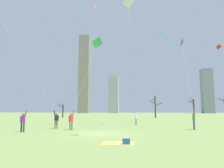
% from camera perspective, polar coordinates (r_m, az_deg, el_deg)
% --- Properties ---
extents(ground_plane, '(400.00, 400.00, 0.00)m').
position_cam_1_polar(ground_plane, '(17.07, -3.50, -13.51)').
color(ground_plane, '#7A934C').
extents(kite_flyer_foreground_right_green, '(2.23, 4.86, 10.67)m').
position_cam_1_polar(kite_flyer_foreground_right_green, '(21.43, -9.07, -3.51)').
color(kite_flyer_foreground_right_green, '#726656').
rests_on(kite_flyer_foreground_right_green, ground).
extents(kite_flyer_foreground_left_white, '(10.21, 2.31, 10.61)m').
position_cam_1_polar(kite_flyer_foreground_left_white, '(18.61, -19.66, -5.15)').
color(kite_flyer_foreground_left_white, '#33384C').
rests_on(kite_flyer_foreground_left_white, ground).
extents(kite_flyer_midfield_right_purple, '(0.78, 7.76, 11.67)m').
position_cam_1_polar(kite_flyer_midfield_right_purple, '(23.12, 21.00, -4.94)').
color(kite_flyer_midfield_right_purple, '#33384C').
rests_on(kite_flyer_midfield_right_purple, ground).
extents(kite_flyer_midfield_center_orange, '(4.55, 8.04, 13.14)m').
position_cam_1_polar(kite_flyer_midfield_center_orange, '(21.86, -17.58, -4.81)').
color(kite_flyer_midfield_center_orange, '#726656').
rests_on(kite_flyer_midfield_center_orange, ground).
extents(bystander_watching_nearby, '(0.28, 0.50, 1.62)m').
position_cam_1_polar(bystander_watching_nearby, '(26.93, 6.65, -9.31)').
color(bystander_watching_nearby, gray).
rests_on(bystander_watching_nearby, ground).
extents(bystander_strolling_midfield, '(0.50, 0.26, 1.62)m').
position_cam_1_polar(bystander_strolling_midfield, '(28.60, -15.24, -8.98)').
color(bystander_strolling_midfield, '#726656').
rests_on(bystander_strolling_midfield, ground).
extents(distant_kite_drifting_left_red, '(7.80, 3.54, 16.31)m').
position_cam_1_polar(distant_kite_drifting_left_red, '(50.80, 27.01, 8.09)').
color(distant_kite_drifting_left_red, red).
rests_on(distant_kite_drifting_left_red, ground).
extents(distant_kite_low_near_trees_teal, '(2.81, 1.24, 16.82)m').
position_cam_1_polar(distant_kite_low_near_trees_teal, '(40.94, 13.79, 9.85)').
color(distant_kite_low_near_trees_teal, teal).
rests_on(distant_kite_low_near_trees_teal, ground).
extents(distant_kite_drifting_right_blue, '(5.94, 5.49, 22.05)m').
position_cam_1_polar(distant_kite_drifting_right_blue, '(36.65, -3.61, 20.57)').
color(distant_kite_drifting_right_blue, blue).
rests_on(distant_kite_drifting_right_blue, ground).
extents(distant_kite_high_overhead_pink, '(0.68, 3.23, 16.48)m').
position_cam_1_polar(distant_kite_high_overhead_pink, '(29.98, -4.40, 16.02)').
color(distant_kite_high_overhead_pink, pink).
rests_on(distant_kite_high_overhead_pink, ground).
extents(picnic_spot, '(1.87, 1.50, 0.31)m').
position_cam_1_polar(picnic_spot, '(11.94, 2.98, -15.71)').
color(picnic_spot, '#D8BF4C').
rests_on(picnic_spot, ground).
extents(bare_tree_leftmost, '(3.45, 2.62, 5.71)m').
position_cam_1_polar(bare_tree_leftmost, '(55.10, 11.83, -5.95)').
color(bare_tree_leftmost, '#4C3828').
rests_on(bare_tree_leftmost, ground).
extents(bare_tree_left_of_center, '(1.47, 1.30, 5.29)m').
position_cam_1_polar(bare_tree_left_of_center, '(58.30, 21.56, -6.06)').
color(bare_tree_left_of_center, '#4C3828').
rests_on(bare_tree_left_of_center, ground).
extents(bare_tree_far_right_edge, '(2.24, 2.74, 3.88)m').
position_cam_1_polar(bare_tree_far_right_edge, '(59.73, -13.47, -6.94)').
color(bare_tree_far_right_edge, '#423326').
rests_on(bare_tree_far_right_edge, ground).
extents(skyline_wide_slab, '(8.68, 10.05, 70.20)m').
position_cam_1_polar(skyline_wide_slab, '(173.35, -7.44, 2.75)').
color(skyline_wide_slab, gray).
rests_on(skyline_wide_slab, ground).
extents(skyline_squat_block, '(8.05, 6.76, 29.99)m').
position_cam_1_polar(skyline_squat_block, '(170.91, 0.51, -2.99)').
color(skyline_squat_block, '#9EA3AD').
rests_on(skyline_squat_block, ground).
extents(skyline_short_annex, '(7.69, 8.32, 33.24)m').
position_cam_1_polar(skyline_short_annex, '(171.14, 24.73, -1.77)').
color(skyline_short_annex, gray).
rests_on(skyline_short_annex, ground).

